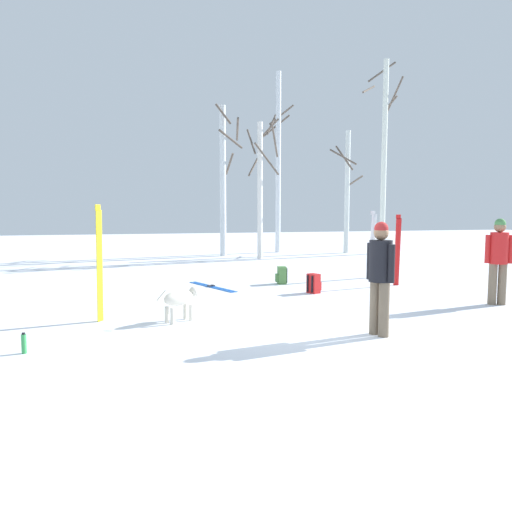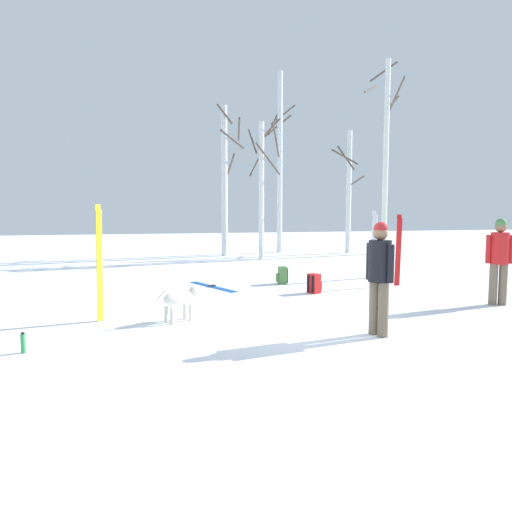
{
  "view_description": "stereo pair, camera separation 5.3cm",
  "coord_description": "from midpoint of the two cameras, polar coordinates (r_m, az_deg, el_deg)",
  "views": [
    {
      "loc": [
        -2.38,
        -7.51,
        1.91
      ],
      "look_at": [
        -0.17,
        1.54,
        1.0
      ],
      "focal_mm": 34.24,
      "sensor_mm": 36.0,
      "label": 1
    },
    {
      "loc": [
        -2.33,
        -7.52,
        1.91
      ],
      "look_at": [
        -0.17,
        1.54,
        1.0
      ],
      "focal_mm": 34.24,
      "sensor_mm": 36.0,
      "label": 2
    }
  ],
  "objects": [
    {
      "name": "person_1",
      "position": [
        10.75,
        26.36,
        0.04
      ],
      "size": [
        0.49,
        0.34,
        1.72
      ],
      "color": "#72604C",
      "rests_on": "ground_plane"
    },
    {
      "name": "backpack_1",
      "position": [
        12.41,
        2.88,
        -2.28
      ],
      "size": [
        0.31,
        0.28,
        0.44
      ],
      "color": "#4C7F3F",
      "rests_on": "ground_plane"
    },
    {
      "name": "person_0",
      "position": [
        7.5,
        14.12,
        -1.7
      ],
      "size": [
        0.34,
        0.5,
        1.72
      ],
      "color": "#72604C",
      "rests_on": "ground_plane"
    },
    {
      "name": "birch_tree_2",
      "position": [
        18.55,
        0.45,
        8.26
      ],
      "size": [
        1.27,
        1.46,
        5.24
      ],
      "color": "white",
      "rests_on": "ground_plane"
    },
    {
      "name": "birch_tree_3",
      "position": [
        21.43,
        2.53,
        11.06
      ],
      "size": [
        1.32,
        0.89,
        7.69
      ],
      "color": "silver",
      "rests_on": "ground_plane"
    },
    {
      "name": "water_bottle_0",
      "position": [
        7.24,
        -25.68,
        -9.2
      ],
      "size": [
        0.07,
        0.07,
        0.28
      ],
      "color": "green",
      "rests_on": "ground_plane"
    },
    {
      "name": "ground_plane",
      "position": [
        8.1,
        3.57,
        -8.06
      ],
      "size": [
        60.0,
        60.0,
        0.0
      ],
      "primitive_type": "plane",
      "color": "white"
    },
    {
      "name": "birch_tree_1",
      "position": [
        19.68,
        -3.89,
        9.09
      ],
      "size": [
        1.1,
        1.28,
        5.95
      ],
      "color": "silver",
      "rests_on": "ground_plane"
    },
    {
      "name": "dog",
      "position": [
        8.37,
        -8.96,
        -4.97
      ],
      "size": [
        0.78,
        0.53,
        0.57
      ],
      "color": "beige",
      "rests_on": "ground_plane"
    },
    {
      "name": "ski_pair_lying_0",
      "position": [
        11.96,
        -5.28,
        -3.59
      ],
      "size": [
        0.92,
        1.84,
        0.05
      ],
      "color": "blue",
      "rests_on": "ground_plane"
    },
    {
      "name": "ski_pair_planted_2",
      "position": [
        13.75,
        13.31,
        1.28
      ],
      "size": [
        0.18,
        0.15,
        1.84
      ],
      "color": "white",
      "rests_on": "ground_plane"
    },
    {
      "name": "water_bottle_1",
      "position": [
        11.71,
        14.67,
        -3.47
      ],
      "size": [
        0.07,
        0.07,
        0.22
      ],
      "color": "silver",
      "rests_on": "ground_plane"
    },
    {
      "name": "backpack_0",
      "position": [
        11.12,
        6.63,
        -3.23
      ],
      "size": [
        0.34,
        0.32,
        0.44
      ],
      "color": "red",
      "rests_on": "ground_plane"
    },
    {
      "name": "birch_tree_4",
      "position": [
        21.28,
        10.52,
        7.56
      ],
      "size": [
        1.48,
        1.47,
        5.18
      ],
      "color": "silver",
      "rests_on": "ground_plane"
    },
    {
      "name": "ski_pair_planted_0",
      "position": [
        12.57,
        16.08,
        0.64
      ],
      "size": [
        0.16,
        0.06,
        1.76
      ],
      "color": "red",
      "rests_on": "ground_plane"
    },
    {
      "name": "ski_pair_planted_1",
      "position": [
        8.63,
        -17.98,
        -0.87
      ],
      "size": [
        0.11,
        0.14,
        1.98
      ],
      "color": "yellow",
      "rests_on": "ground_plane"
    },
    {
      "name": "birch_tree_5",
      "position": [
        21.41,
        14.65,
        11.58
      ],
      "size": [
        1.74,
        1.49,
        8.07
      ],
      "color": "silver",
      "rests_on": "ground_plane"
    }
  ]
}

